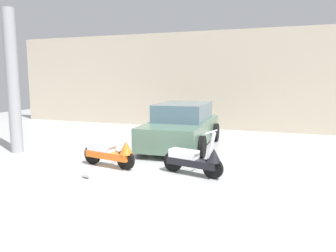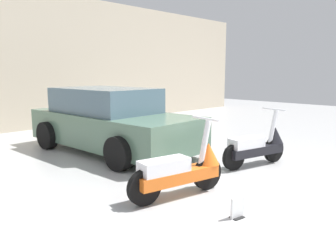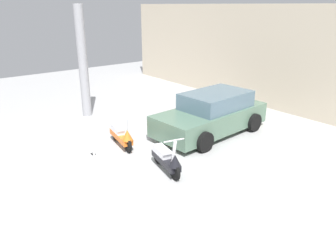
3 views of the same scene
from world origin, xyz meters
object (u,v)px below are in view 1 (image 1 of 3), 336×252
object	(u,v)px
scooter_front_right	(195,159)
support_column_side	(13,82)
scooter_front_left	(110,152)
car_rear_left	(182,126)
placard_near_left_scooter	(87,173)

from	to	relation	value
scooter_front_right	support_column_side	world-z (taller)	support_column_side
scooter_front_left	car_rear_left	bearing A→B (deg)	83.91
placard_near_left_scooter	support_column_side	xyz separation A→B (m)	(-3.45, 1.48, 1.97)
scooter_front_left	placard_near_left_scooter	distance (m)	1.00
placard_near_left_scooter	support_column_side	world-z (taller)	support_column_side
support_column_side	scooter_front_left	bearing A→B (deg)	-8.47
support_column_side	scooter_front_right	bearing A→B (deg)	-4.68
scooter_front_left	scooter_front_right	world-z (taller)	scooter_front_left
scooter_front_right	support_column_side	size ratio (longest dim) A/B	0.36
scooter_front_right	scooter_front_left	bearing A→B (deg)	-165.35
scooter_front_right	support_column_side	distance (m)	5.92
placard_near_left_scooter	support_column_side	distance (m)	4.24
scooter_front_left	support_column_side	xyz separation A→B (m)	(-3.50, 0.52, 1.69)
placard_near_left_scooter	support_column_side	bearing A→B (deg)	156.74
scooter_front_right	car_rear_left	size ratio (longest dim) A/B	0.36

